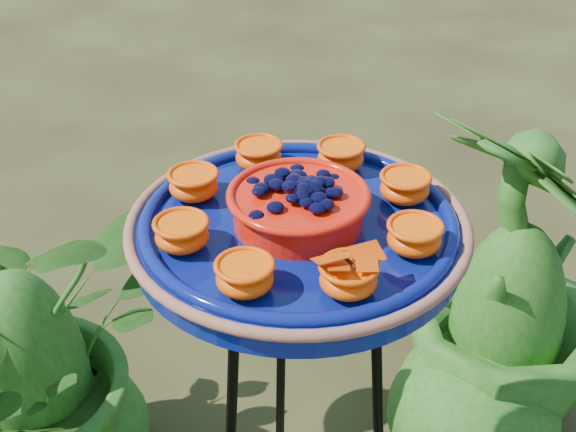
# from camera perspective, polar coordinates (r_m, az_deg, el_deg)

# --- Properties ---
(tripod_stand) EXTENTS (0.37, 0.39, 0.99)m
(tripod_stand) POSITION_cam_1_polar(r_m,az_deg,el_deg) (1.49, 0.61, -14.48)
(tripod_stand) COLOR black
(tripod_stand) RESTS_ON ground
(feeder_dish) EXTENTS (0.52, 0.52, 0.12)m
(feeder_dish) POSITION_cam_1_polar(r_m,az_deg,el_deg) (1.21, 0.73, -0.56)
(feeder_dish) COLOR navy
(feeder_dish) RESTS_ON tripod_stand
(shrub_back_left) EXTENTS (1.02, 0.99, 0.86)m
(shrub_back_left) POSITION_cam_1_polar(r_m,az_deg,el_deg) (1.98, -18.33, -8.99)
(shrub_back_left) COLOR #1B4B14
(shrub_back_left) RESTS_ON ground
(shrub_back_right) EXTENTS (0.68, 0.68, 0.93)m
(shrub_back_right) POSITION_cam_1_polar(r_m,az_deg,el_deg) (2.08, 15.72, -4.84)
(shrub_back_right) COLOR #1B4B14
(shrub_back_right) RESTS_ON ground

